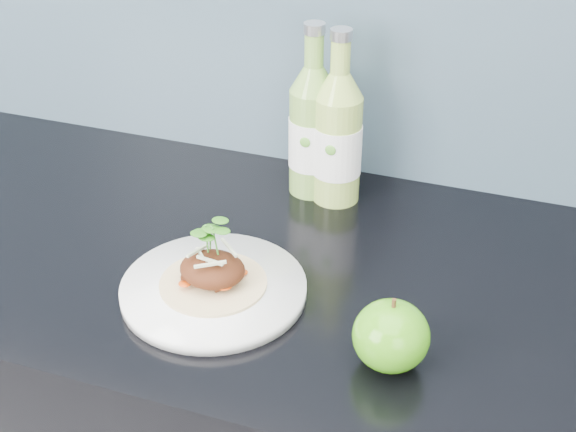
% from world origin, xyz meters
% --- Properties ---
extents(dinner_plate, '(0.25, 0.25, 0.02)m').
position_xyz_m(dinner_plate, '(-0.10, 1.60, 0.91)').
color(dinner_plate, white).
rests_on(dinner_plate, kitchen_counter).
extents(pork_taco, '(0.14, 0.14, 0.09)m').
position_xyz_m(pork_taco, '(-0.10, 1.60, 0.94)').
color(pork_taco, tan).
rests_on(pork_taco, dinner_plate).
extents(green_apple, '(0.10, 0.10, 0.09)m').
position_xyz_m(green_apple, '(0.14, 1.54, 0.94)').
color(green_apple, '#35890F').
rests_on(green_apple, kitchen_counter).
extents(cider_bottle_left, '(0.08, 0.08, 0.27)m').
position_xyz_m(cider_bottle_left, '(-0.06, 1.90, 1.00)').
color(cider_bottle_left, '#76A544').
rests_on(cider_bottle_left, kitchen_counter).
extents(cider_bottle_right, '(0.08, 0.08, 0.27)m').
position_xyz_m(cider_bottle_right, '(-0.02, 1.88, 1.00)').
color(cider_bottle_right, '#9BBD4E').
rests_on(cider_bottle_right, kitchen_counter).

